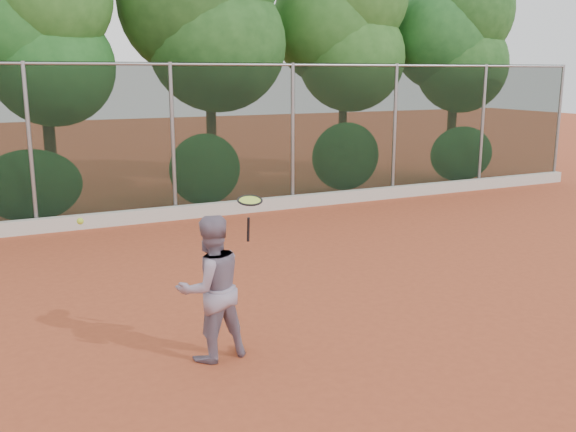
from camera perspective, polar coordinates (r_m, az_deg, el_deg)
name	(u,v)px	position (r m, az deg, el deg)	size (l,w,h in m)	color
ground	(320,321)	(8.77, 2.86, -9.30)	(80.00, 80.00, 0.00)	#A44526
concrete_curb	(178,213)	(14.82, -9.77, 0.29)	(24.00, 0.20, 0.30)	beige
tennis_player	(211,288)	(7.45, -6.89, -6.38)	(0.83, 0.65, 1.71)	gray
chainlink_fence	(173,137)	(14.73, -10.21, 6.93)	(24.09, 0.09, 3.50)	black
foliage_backdrop	(124,24)	(16.50, -14.40, 16.19)	(23.70, 3.63, 7.55)	#422B19
tennis_racket	(250,204)	(7.19, -3.42, 1.09)	(0.35, 0.35, 0.54)	black
tennis_ball_in_flight	(80,221)	(6.47, -17.99, -0.44)	(0.07, 0.07, 0.07)	#ACCF2F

